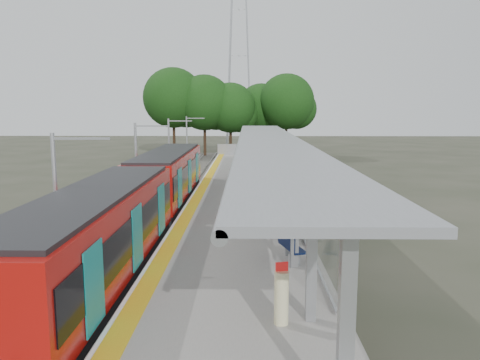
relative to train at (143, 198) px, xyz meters
name	(u,v)px	position (x,y,z in m)	size (l,w,h in m)	color
trackbed	(170,206)	(0.00, 7.33, -1.93)	(3.00, 70.00, 0.24)	#59544C
platform	(240,200)	(4.50, 7.33, -1.55)	(6.00, 50.00, 1.00)	gray
tactile_strip	(200,192)	(1.95, 7.33, -1.04)	(0.60, 50.00, 0.02)	gold
end_fence	(243,149)	(4.50, 32.28, -0.45)	(6.00, 0.10, 1.20)	#9EA0A5
train	(143,198)	(0.00, 0.00, 0.00)	(2.74, 27.60, 3.62)	black
canopy	(269,147)	(6.11, 3.52, 2.15)	(3.27, 38.00, 3.66)	#9EA0A5
pylon	(239,33)	(3.50, 60.33, 16.95)	(8.00, 4.00, 38.00)	#9EA0A5
tree_cluster	(228,103)	(2.36, 39.97, 4.96)	(22.20, 10.37, 11.51)	#382316
catenary_masts	(138,164)	(-1.72, 6.33, 0.86)	(2.08, 48.16, 5.40)	#9EA0A5
bench_near	(290,245)	(6.40, -6.04, -0.49)	(0.91, 1.64, 1.07)	#0D1A43
bench_mid	(285,225)	(6.46, -3.13, -0.53)	(0.52, 1.47, 0.99)	#0D1A43
bench_far	(269,176)	(6.49, 11.36, -0.57)	(0.46, 1.35, 0.92)	#0D1A43
info_pillar_near	(281,297)	(5.76, -10.88, -0.37)	(0.35, 0.35, 1.56)	beige
info_pillar_far	(268,174)	(6.33, 10.12, -0.26)	(0.41, 0.41, 1.82)	beige
litter_bin	(269,210)	(5.99, 0.21, -0.65)	(0.39, 0.39, 0.80)	#9EA0A5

